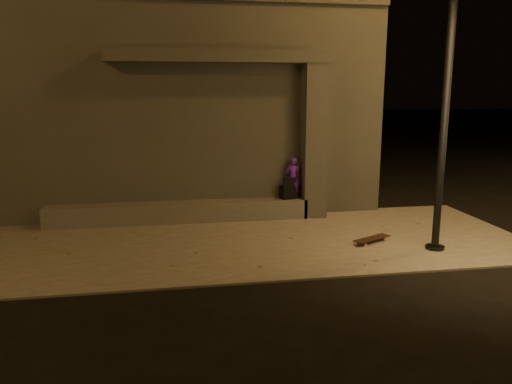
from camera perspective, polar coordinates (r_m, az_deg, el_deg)
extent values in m
plane|color=black|center=(8.39, 2.31, -9.81)|extent=(120.00, 120.00, 0.00)
cube|color=#615C56|center=(10.24, -0.03, -5.64)|extent=(11.00, 4.40, 0.04)
cube|color=#3C3A37|center=(14.15, -7.22, 9.75)|extent=(9.00, 5.00, 5.20)
cube|color=#514E49|center=(11.72, -8.74, -2.27)|extent=(6.00, 0.55, 0.45)
cube|color=#3C3A37|center=(11.92, 6.65, 5.72)|extent=(0.55, 0.55, 3.60)
cube|color=#3C3A37|center=(11.50, -4.15, 15.23)|extent=(5.00, 0.70, 0.28)
imported|color=#4A189E|center=(11.92, 4.24, 1.62)|extent=(0.38, 0.27, 0.99)
cube|color=black|center=(11.96, 3.75, -0.02)|extent=(0.42, 0.33, 0.31)
cube|color=black|center=(11.91, 3.77, 1.22)|extent=(0.33, 0.13, 0.22)
cube|color=black|center=(10.32, 13.13, -5.18)|extent=(0.88, 0.60, 0.02)
cylinder|color=#B67F49|center=(10.61, 13.79, -5.08)|extent=(0.07, 0.06, 0.06)
cylinder|color=#B67F49|center=(10.51, 14.50, -5.28)|extent=(0.07, 0.06, 0.06)
cylinder|color=#B67F49|center=(10.18, 11.68, -5.70)|extent=(0.07, 0.06, 0.06)
cylinder|color=#B67F49|center=(10.07, 12.40, -5.92)|extent=(0.07, 0.06, 0.06)
cube|color=#99999E|center=(10.55, 14.15, -4.99)|extent=(0.13, 0.19, 0.02)
cube|color=#99999E|center=(10.11, 12.05, -5.61)|extent=(0.13, 0.19, 0.02)
cylinder|color=black|center=(9.86, 21.24, 14.39)|extent=(0.14, 0.14, 7.33)
cylinder|color=black|center=(10.30, 19.74, -6.07)|extent=(0.36, 0.36, 0.10)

